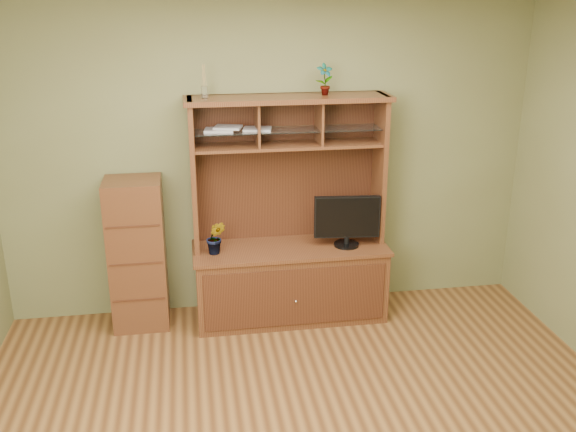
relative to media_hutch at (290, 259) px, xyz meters
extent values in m
cube|color=#65673C|center=(-0.13, 0.28, 0.83)|extent=(4.50, 0.02, 2.70)
cube|color=#462314|center=(0.00, -0.02, -0.21)|extent=(1.60, 0.55, 0.62)
cube|color=#32160D|center=(0.00, -0.30, -0.21)|extent=(1.50, 0.01, 0.50)
sphere|color=silver|center=(0.00, -0.32, -0.24)|extent=(0.02, 0.02, 0.02)
cube|color=#462314|center=(0.00, -0.02, 0.11)|extent=(1.64, 0.59, 0.03)
cube|color=#462314|center=(-0.78, 0.08, 0.75)|extent=(0.04, 0.35, 1.25)
cube|color=#462314|center=(0.78, 0.08, 0.75)|extent=(0.04, 0.35, 1.25)
cube|color=#32160D|center=(0.00, 0.24, 0.75)|extent=(1.52, 0.02, 1.25)
cube|color=#462314|center=(0.00, 0.08, 1.36)|extent=(1.66, 0.40, 0.04)
cube|color=#462314|center=(0.00, 0.08, 0.98)|extent=(1.52, 0.32, 0.02)
cube|color=#462314|center=(-0.25, 0.08, 1.16)|extent=(0.02, 0.31, 0.35)
cube|color=#462314|center=(0.25, 0.08, 1.16)|extent=(0.02, 0.31, 0.35)
cube|color=silver|center=(0.00, 0.07, 1.11)|extent=(1.50, 0.27, 0.01)
cylinder|color=black|center=(0.47, -0.08, 0.14)|extent=(0.21, 0.21, 0.02)
cylinder|color=black|center=(0.47, -0.08, 0.18)|extent=(0.04, 0.04, 0.07)
cube|color=black|center=(0.47, -0.08, 0.39)|extent=(0.55, 0.10, 0.36)
imported|color=#2F561D|center=(-0.62, -0.08, 0.27)|extent=(0.18, 0.16, 0.29)
imported|color=#2C6B25|center=(0.29, 0.08, 1.50)|extent=(0.14, 0.11, 0.25)
cylinder|color=silver|center=(-0.66, 0.08, 1.42)|extent=(0.05, 0.05, 0.09)
cylinder|color=#A58A52|center=(-0.66, 0.08, 1.55)|extent=(0.03, 0.03, 0.17)
cube|color=#A3A3A8|center=(-0.56, 0.08, 1.12)|extent=(0.25, 0.20, 0.02)
cube|color=#A3A3A8|center=(-0.49, 0.08, 1.14)|extent=(0.25, 0.21, 0.02)
cube|color=#A3A3A8|center=(-0.25, 0.08, 1.12)|extent=(0.25, 0.21, 0.02)
cube|color=#462314|center=(-1.27, 0.05, 0.11)|extent=(0.45, 0.41, 1.27)
cube|color=#32160D|center=(-1.27, -0.16, -0.20)|extent=(0.41, 0.01, 0.02)
cube|color=#32160D|center=(-1.27, -0.16, 0.11)|extent=(0.41, 0.01, 0.01)
cube|color=#32160D|center=(-1.27, -0.16, 0.43)|extent=(0.41, 0.01, 0.01)
camera|label=1|loc=(-0.82, -4.98, 2.17)|focal=40.00mm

